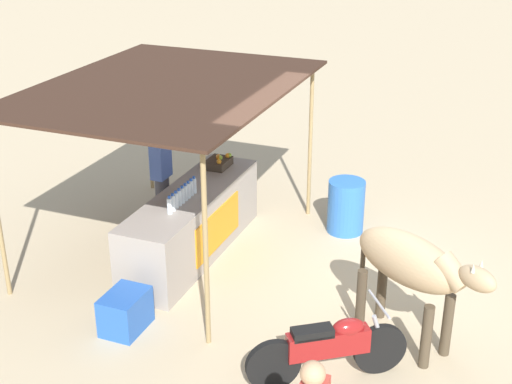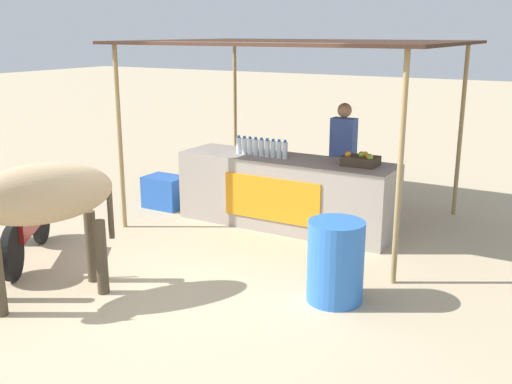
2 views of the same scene
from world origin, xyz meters
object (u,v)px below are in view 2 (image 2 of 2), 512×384
Objects in this scene: water_barrel at (336,262)px; cow at (35,200)px; motorcycle_parked at (26,225)px; stall_counter at (285,192)px; fruit_crate at (361,160)px; cooler_box at (165,192)px; vendor_behind_counter at (343,160)px.

water_barrel is 2.99m from cow.
motorcycle_parked is at bearing -167.53° from water_barrel.
water_barrel is 0.47× the size of cow.
stall_counter reaches higher than motorcycle_parked.
fruit_crate is 0.73× the size of cooler_box.
stall_counter is at bearing 52.50° from motorcycle_parked.
fruit_crate is 0.27× the size of vendor_behind_counter.
cooler_box is 0.73× the size of water_barrel.
fruit_crate is 4.11m from motorcycle_parked.
fruit_crate is at bearing 2.54° from stall_counter.
cow is at bearing -33.05° from motorcycle_parked.
vendor_behind_counter is 4.32m from cow.
vendor_behind_counter reaches higher than fruit_crate.
stall_counter is 1.82× the size of vendor_behind_counter.
stall_counter is 0.98m from vendor_behind_counter.
cooler_box is at bearing 153.49° from water_barrel.
motorcycle_parked reaches higher than cooler_box.
cow is 1.16× the size of motorcycle_parked.
motorcycle_parked is (-0.98, 0.64, -0.60)m from cow.
vendor_behind_counter is (-0.52, 0.71, -0.18)m from fruit_crate.
fruit_crate is at bearing 104.10° from water_barrel.
stall_counter is 3.32m from motorcycle_parked.
stall_counter is 1.98× the size of motorcycle_parked.
vendor_behind_counter is 2.00× the size of water_barrel.
stall_counter reaches higher than water_barrel.
fruit_crate is 0.25× the size of cow.
cooler_box is 3.41m from cow.
cow is (-1.55, -4.03, 0.18)m from vendor_behind_counter.
cow is at bearing -107.59° from stall_counter.
fruit_crate is at bearing 57.98° from cow.
vendor_behind_counter is 1.09× the size of motorcycle_parked.
vendor_behind_counter is 4.25m from motorcycle_parked.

